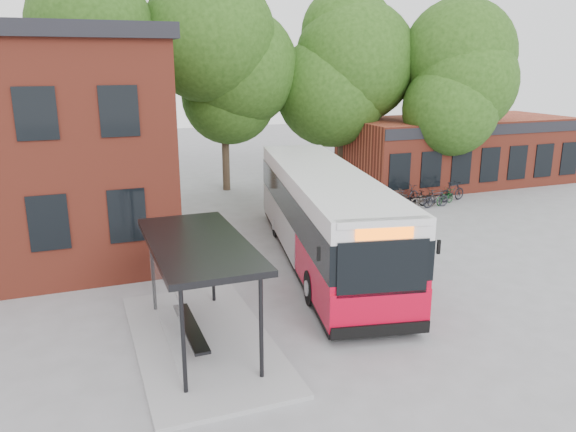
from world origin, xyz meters
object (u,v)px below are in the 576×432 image
object	(u,v)px
city_bus	(323,217)
bicycle_4	(423,199)
bicycle_6	(445,197)
bicycle_1	(393,197)
bicycle_0	(377,201)
bicycle_5	(436,199)
bicycle_7	(452,191)
bicycle_2	(405,194)
bus_shelter	(200,293)
bicycle_3	(416,199)

from	to	relation	value
city_bus	bicycle_4	distance (m)	9.81
bicycle_6	bicycle_1	bearing A→B (deg)	53.57
bicycle_0	bicycle_5	world-z (taller)	bicycle_5
bicycle_4	bicycle_6	world-z (taller)	bicycle_4
bicycle_1	bicycle_7	size ratio (longest dim) A/B	0.90
bicycle_0	bicycle_2	xyz separation A→B (m)	(2.12, 0.74, 0.05)
bicycle_2	bicycle_7	world-z (taller)	bicycle_7
bicycle_1	bicycle_5	size ratio (longest dim) A/B	1.04
bicycle_2	bicycle_7	bearing A→B (deg)	-114.51
bus_shelter	bicycle_3	distance (m)	17.25
bicycle_6	bicycle_3	bearing A→B (deg)	64.83
city_bus	bicycle_6	xyz separation A→B (m)	(9.65, 5.65, -1.32)
bicycle_6	bicycle_5	bearing A→B (deg)	91.94
bicycle_1	bicycle_2	distance (m)	1.00
bicycle_1	bicycle_2	xyz separation A→B (m)	(0.94, 0.35, -0.01)
bicycle_0	bicycle_1	xyz separation A→B (m)	(1.18, 0.39, 0.05)
bus_shelter	city_bus	xyz separation A→B (m)	(5.71, 4.76, 0.27)
city_bus	bicycle_0	bearing A→B (deg)	57.26
bicycle_0	city_bus	bearing A→B (deg)	133.60
bicycle_5	bicycle_6	world-z (taller)	bicycle_5
bicycle_2	bicycle_6	bearing A→B (deg)	-131.34
bicycle_3	bicycle_6	bearing A→B (deg)	-97.30
bicycle_1	bicycle_4	distance (m)	1.52
bicycle_6	bicycle_7	world-z (taller)	bicycle_7
city_bus	bicycle_7	world-z (taller)	city_bus
bus_shelter	city_bus	size ratio (longest dim) A/B	0.52
bicycle_3	bicycle_7	size ratio (longest dim) A/B	0.82
bicycle_4	bicycle_5	bearing A→B (deg)	-109.01
city_bus	bicycle_3	distance (m)	9.87
bicycle_7	bicycle_4	bearing A→B (deg)	94.90
city_bus	bus_shelter	bearing A→B (deg)	-128.82
city_bus	bicycle_6	world-z (taller)	city_bus
bicycle_2	bus_shelter	bearing A→B (deg)	118.51
bicycle_2	bicycle_3	world-z (taller)	bicycle_2
bicycle_0	bicycle_4	xyz separation A→B (m)	(2.37, -0.56, 0.04)
bicycle_6	bicycle_7	bearing A→B (deg)	-84.35
bicycle_7	bicycle_6	bearing A→B (deg)	106.31
bus_shelter	bicycle_5	distance (m)	17.70
bicycle_0	bicycle_6	world-z (taller)	bicycle_0
bicycle_4	bicycle_7	size ratio (longest dim) A/B	1.01
bus_shelter	bicycle_6	distance (m)	18.59
bicycle_4	bicycle_5	world-z (taller)	bicycle_4
city_bus	bicycle_3	bearing A→B (deg)	47.21
bicycle_3	bicycle_7	xyz separation A→B (m)	(2.52, 0.35, 0.10)
bicycle_2	bicycle_1	bearing A→B (deg)	98.59
city_bus	bicycle_1	distance (m)	9.46
bicycle_1	bicycle_5	world-z (taller)	bicycle_1
bicycle_1	bicycle_3	size ratio (longest dim) A/B	1.10
city_bus	bicycle_2	world-z (taller)	city_bus
bicycle_2	bicycle_6	distance (m)	2.06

